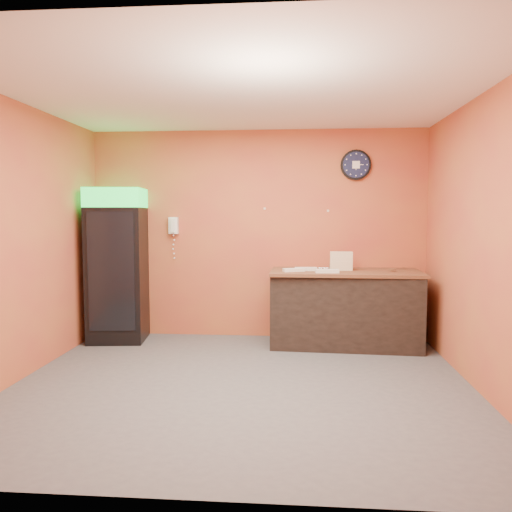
# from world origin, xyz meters

# --- Properties ---
(floor) EXTENTS (4.50, 4.50, 0.00)m
(floor) POSITION_xyz_m (0.00, 0.00, 0.00)
(floor) COLOR #47474C
(floor) RESTS_ON ground
(back_wall) EXTENTS (4.50, 0.02, 2.80)m
(back_wall) POSITION_xyz_m (0.00, 2.00, 1.40)
(back_wall) COLOR #B86934
(back_wall) RESTS_ON floor
(left_wall) EXTENTS (0.02, 4.00, 2.80)m
(left_wall) POSITION_xyz_m (-2.25, 0.00, 1.40)
(left_wall) COLOR #B86934
(left_wall) RESTS_ON floor
(right_wall) EXTENTS (0.02, 4.00, 2.80)m
(right_wall) POSITION_xyz_m (2.25, 0.00, 1.40)
(right_wall) COLOR #B86934
(right_wall) RESTS_ON floor
(ceiling) EXTENTS (4.50, 4.00, 0.02)m
(ceiling) POSITION_xyz_m (0.00, 0.00, 2.80)
(ceiling) COLOR white
(ceiling) RESTS_ON back_wall
(beverage_cooler) EXTENTS (0.78, 0.79, 2.01)m
(beverage_cooler) POSITION_xyz_m (-1.83, 1.61, 0.98)
(beverage_cooler) COLOR black
(beverage_cooler) RESTS_ON floor
(prep_counter) EXTENTS (1.88, 0.91, 0.92)m
(prep_counter) POSITION_xyz_m (1.16, 1.59, 0.46)
(prep_counter) COLOR black
(prep_counter) RESTS_ON floor
(wall_clock) EXTENTS (0.40, 0.06, 0.40)m
(wall_clock) POSITION_xyz_m (1.30, 1.97, 2.32)
(wall_clock) COLOR black
(wall_clock) RESTS_ON back_wall
(wall_phone) EXTENTS (0.12, 0.11, 0.23)m
(wall_phone) POSITION_xyz_m (-1.14, 1.95, 1.52)
(wall_phone) COLOR white
(wall_phone) RESTS_ON back_wall
(butcher_paper) EXTENTS (1.90, 0.93, 0.04)m
(butcher_paper) POSITION_xyz_m (1.16, 1.59, 0.94)
(butcher_paper) COLOR brown
(butcher_paper) RESTS_ON prep_counter
(sub_roll_stack) EXTENTS (0.28, 0.10, 0.24)m
(sub_roll_stack) POSITION_xyz_m (1.10, 1.61, 1.08)
(sub_roll_stack) COLOR beige
(sub_roll_stack) RESTS_ON butcher_paper
(wrapped_sandwich_left) EXTENTS (0.28, 0.18, 0.04)m
(wrapped_sandwich_left) POSITION_xyz_m (0.50, 1.44, 0.98)
(wrapped_sandwich_left) COLOR silver
(wrapped_sandwich_left) RESTS_ON butcher_paper
(wrapped_sandwich_mid) EXTENTS (0.29, 0.12, 0.04)m
(wrapped_sandwich_mid) POSITION_xyz_m (0.91, 1.33, 0.98)
(wrapped_sandwich_mid) COLOR silver
(wrapped_sandwich_mid) RESTS_ON butcher_paper
(wrapped_sandwich_right) EXTENTS (0.29, 0.13, 0.04)m
(wrapped_sandwich_right) POSITION_xyz_m (0.65, 1.55, 0.98)
(wrapped_sandwich_right) COLOR silver
(wrapped_sandwich_right) RESTS_ON butcher_paper
(kitchen_tool) EXTENTS (0.07, 0.07, 0.07)m
(kitchen_tool) POSITION_xyz_m (0.99, 1.73, 1.00)
(kitchen_tool) COLOR silver
(kitchen_tool) RESTS_ON butcher_paper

